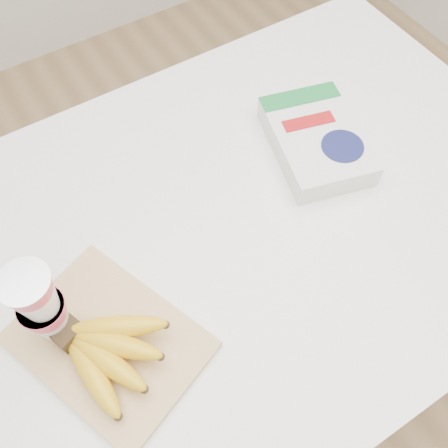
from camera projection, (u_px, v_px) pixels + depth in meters
name	position (u px, v px, depth m)	size (l,w,h in m)	color
room	(237.00, 100.00, 0.70)	(4.00, 4.00, 4.00)	tan
table	(230.00, 318.00, 1.41)	(1.37, 0.91, 1.02)	white
cutting_board	(109.00, 342.00, 0.84)	(0.23, 0.31, 0.02)	#D9BD77
bananas	(105.00, 350.00, 0.80)	(0.19, 0.20, 0.07)	#382816
yogurt_stack	(40.00, 304.00, 0.76)	(0.08, 0.08, 0.18)	white
cereal_box	(316.00, 140.00, 1.05)	(0.23, 0.29, 0.06)	white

